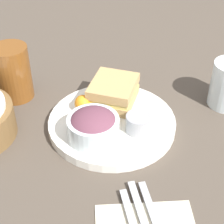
{
  "coord_description": "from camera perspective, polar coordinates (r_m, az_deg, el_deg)",
  "views": [
    {
      "loc": [
        -0.6,
        0.04,
        0.51
      ],
      "look_at": [
        0.0,
        0.0,
        0.04
      ],
      "focal_mm": 60.0,
      "sensor_mm": 36.0,
      "label": 1
    }
  ],
  "objects": [
    {
      "name": "salad_bowl",
      "position": [
        0.71,
        -2.88,
        -2.12
      ],
      "size": [
        0.1,
        0.1,
        0.06
      ],
      "color": "silver",
      "rests_on": "plate"
    },
    {
      "name": "dressing_cup",
      "position": [
        0.74,
        4.08,
        -1.74
      ],
      "size": [
        0.05,
        0.05,
        0.04
      ],
      "primitive_type": "cylinder",
      "color": "#99999E",
      "rests_on": "plate"
    },
    {
      "name": "ground_plane",
      "position": [
        0.79,
        0.0,
        -2.25
      ],
      "size": [
        4.0,
        4.0,
        0.0
      ],
      "primitive_type": "plane",
      "color": "#4C4238"
    },
    {
      "name": "drink_glass",
      "position": [
        0.87,
        -14.86,
        5.82
      ],
      "size": [
        0.08,
        0.08,
        0.13
      ],
      "primitive_type": "cylinder",
      "color": "brown",
      "rests_on": "ground_plane"
    },
    {
      "name": "orange_wedge",
      "position": [
        0.79,
        -4.44,
        1.34
      ],
      "size": [
        0.04,
        0.04,
        0.04
      ],
      "primitive_type": "sphere",
      "color": "orange",
      "rests_on": "plate"
    },
    {
      "name": "plate",
      "position": [
        0.78,
        0.0,
        -1.71
      ],
      "size": [
        0.26,
        0.26,
        0.02
      ],
      "primitive_type": "cylinder",
      "color": "white",
      "rests_on": "ground_plane"
    },
    {
      "name": "sandwich",
      "position": [
        0.81,
        0.21,
        3.09
      ],
      "size": [
        0.13,
        0.12,
        0.05
      ],
      "color": "tan",
      "rests_on": "plate"
    }
  ]
}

